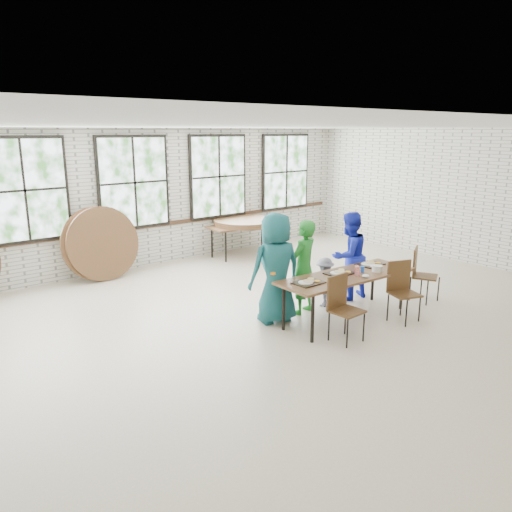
{
  "coord_description": "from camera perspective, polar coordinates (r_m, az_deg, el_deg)",
  "views": [
    {
      "loc": [
        -4.82,
        -5.36,
        2.94
      ],
      "look_at": [
        0.0,
        0.4,
        1.05
      ],
      "focal_mm": 35.0,
      "sensor_mm": 36.0,
      "label": 1
    }
  ],
  "objects": [
    {
      "name": "room",
      "position": [
        10.97,
        -13.77,
        7.92
      ],
      "size": [
        12.0,
        12.0,
        12.0
      ],
      "color": "beige",
      "rests_on": "ground"
    },
    {
      "name": "dining_table",
      "position": [
        8.0,
        10.36,
        -2.45
      ],
      "size": [
        2.45,
        0.95,
        0.74
      ],
      "rotation": [
        0.0,
        0.0,
        -0.06
      ],
      "color": "brown",
      "rests_on": "ground"
    },
    {
      "name": "chair_near_left",
      "position": [
        7.26,
        9.79,
        -5.25
      ],
      "size": [
        0.43,
        0.42,
        0.95
      ],
      "rotation": [
        0.0,
        0.0,
        0.03
      ],
      "color": "#50341A",
      "rests_on": "ground"
    },
    {
      "name": "chair_near_right",
      "position": [
        8.23,
        16.3,
        -3.29
      ],
      "size": [
        0.54,
        0.53,
        0.95
      ],
      "rotation": [
        0.0,
        0.0,
        -0.37
      ],
      "color": "#50341A",
      "rests_on": "ground"
    },
    {
      "name": "chair_spare",
      "position": [
        9.25,
        18.23,
        -1.52
      ],
      "size": [
        0.56,
        0.55,
        0.95
      ],
      "rotation": [
        0.0,
        0.0,
        0.47
      ],
      "color": "#50341A",
      "rests_on": "ground"
    },
    {
      "name": "adult_teal",
      "position": [
        7.73,
        2.26,
        -1.4
      ],
      "size": [
        0.96,
        0.73,
        1.74
      ],
      "primitive_type": "imported",
      "rotation": [
        0.0,
        0.0,
        2.91
      ],
      "color": "#1C596D",
      "rests_on": "ground"
    },
    {
      "name": "adult_green",
      "position": [
        8.16,
        5.44,
        -1.29
      ],
      "size": [
        0.64,
        0.49,
        1.56
      ],
      "primitive_type": "imported",
      "rotation": [
        0.0,
        0.0,
        3.36
      ],
      "color": "#217D28",
      "rests_on": "ground"
    },
    {
      "name": "toddler",
      "position": [
        8.63,
        7.85,
        -2.95
      ],
      "size": [
        0.61,
        0.43,
        0.85
      ],
      "primitive_type": "imported",
      "rotation": [
        0.0,
        0.0,
        3.37
      ],
      "color": "#121239",
      "rests_on": "ground"
    },
    {
      "name": "adult_blue",
      "position": [
        8.98,
        10.55,
        0.0
      ],
      "size": [
        0.79,
        0.63,
        1.57
      ],
      "primitive_type": "imported",
      "rotation": [
        0.0,
        0.0,
        3.1
      ],
      "color": "#1B28BD",
      "rests_on": "ground"
    },
    {
      "name": "storage_table",
      "position": [
        12.04,
        -1.29,
        3.34
      ],
      "size": [
        1.87,
        0.92,
        0.74
      ],
      "rotation": [
        0.0,
        0.0,
        -0.1
      ],
      "color": "brown",
      "rests_on": "ground"
    },
    {
      "name": "tabletop_clutter",
      "position": [
        8.08,
        11.1,
        -1.77
      ],
      "size": [
        2.0,
        0.65,
        0.11
      ],
      "color": "black",
      "rests_on": "dining_table"
    },
    {
      "name": "round_tops_stacked",
      "position": [
        12.02,
        -1.29,
        3.9
      ],
      "size": [
        1.5,
        1.5,
        0.13
      ],
      "color": "brown",
      "rests_on": "storage_table"
    },
    {
      "name": "round_tops_leaning",
      "position": [
        10.05,
        -24.31,
        0.19
      ],
      "size": [
        4.26,
        0.44,
        1.49
      ],
      "color": "brown",
      "rests_on": "ground"
    }
  ]
}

